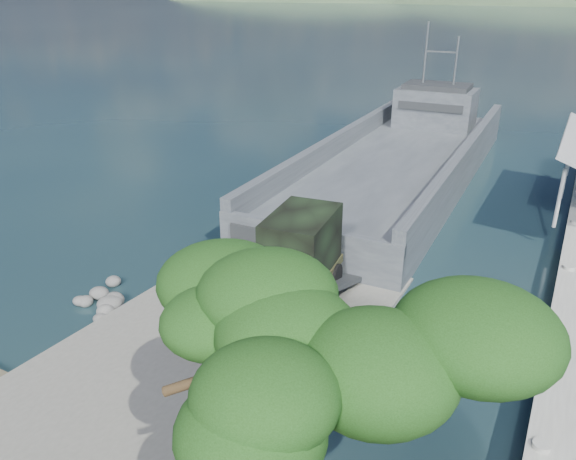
% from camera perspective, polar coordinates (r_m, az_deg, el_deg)
% --- Properties ---
extents(ground, '(1400.00, 1400.00, 0.00)m').
position_cam_1_polar(ground, '(22.85, -5.64, -10.77)').
color(ground, '#172E39').
rests_on(ground, ground).
extents(boat_ramp, '(10.00, 18.00, 0.50)m').
position_cam_1_polar(boat_ramp, '(22.04, -7.12, -11.49)').
color(boat_ramp, slate).
rests_on(boat_ramp, ground).
extents(shoreline_rocks, '(3.20, 5.60, 0.90)m').
position_cam_1_polar(shoreline_rocks, '(26.64, -16.34, -6.34)').
color(shoreline_rocks, '#595A57').
rests_on(shoreline_rocks, ground).
extents(landing_craft, '(10.44, 37.68, 11.12)m').
position_cam_1_polar(landing_craft, '(40.81, 11.04, 6.04)').
color(landing_craft, '#3F454A').
rests_on(landing_craft, ground).
extents(military_truck, '(3.47, 8.51, 3.84)m').
position_cam_1_polar(military_truck, '(22.35, 0.04, -4.27)').
color(military_truck, black).
rests_on(military_truck, boat_ramp).
extents(soldier, '(0.69, 0.46, 1.86)m').
position_cam_1_polar(soldier, '(23.03, -6.81, -6.33)').
color(soldier, black).
rests_on(soldier, boat_ramp).
extents(overhang_tree, '(8.54, 7.87, 7.75)m').
position_cam_1_polar(overhang_tree, '(10.25, -0.20, -16.51)').
color(overhang_tree, '#342214').
rests_on(overhang_tree, ground).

